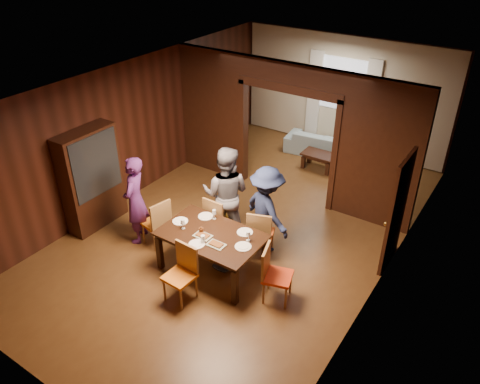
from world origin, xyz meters
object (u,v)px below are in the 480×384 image
Objects in this scene: person_navy at (267,210)px; chair_far_r at (261,232)px; person_purple at (135,200)px; person_grey at (226,194)px; sofa at (326,144)px; dining_table at (212,252)px; chair_right at (278,275)px; coffee_table at (319,161)px; chair_near at (179,275)px; hutch at (92,179)px; chair_left at (156,221)px; chair_far_l at (220,218)px.

chair_far_r is at bearing 116.16° from person_navy.
person_purple is 1.66m from person_grey.
person_grey reaches higher than sofa.
person_purple is at bearing 49.80° from person_navy.
dining_table is at bearing 41.56° from chair_far_r.
person_purple is 1.77× the size of chair_right.
coffee_table is 5.31m from chair_near.
person_navy is at bearing 66.61° from dining_table.
chair_left is at bearing 5.82° from hutch.
coffee_table is 5.33m from hutch.
person_navy reaches higher than chair_far_r.
hutch is (-2.76, -0.10, 0.62)m from dining_table.
person_grey reaches higher than dining_table.
hutch is at bearing 3.32° from person_grey.
sofa is 1.17× the size of dining_table.
chair_left is at bearing 71.96° from sofa.
person_grey reaches higher than chair_left.
person_navy is 0.95m from chair_far_l.
person_purple is 0.54m from chair_left.
chair_right is at bearing 151.85° from person_navy.
sofa is 2.08× the size of chair_far_r.
person_navy is at bearing 131.68° from chair_left.
person_purple is 1.92m from chair_near.
person_purple reaches higher than dining_table.
chair_far_l is 1.00× the size of chair_near.
sofa is 5.93m from hutch.
chair_near reaches higher than coffee_table.
chair_far_r is (0.01, -0.20, -0.35)m from person_navy.
person_purple is at bearing -64.88° from chair_left.
person_grey is 1.39m from chair_left.
sofa is (1.40, 5.29, -0.56)m from person_purple.
person_grey is 0.96m from chair_far_r.
chair_left is (-1.02, -5.20, 0.19)m from sofa.
dining_table is at bearing 89.66° from person_navy.
dining_table is (-0.45, -1.04, -0.45)m from person_navy.
person_purple reaches higher than chair_left.
chair_near is at bearing -89.85° from dining_table.
chair_right reaches higher than sofa.
chair_far_l reaches higher than dining_table.
person_navy is 4.31m from sofa.
person_grey is 1.08× the size of dining_table.
chair_left is 1.00× the size of chair_far_r.
coffee_table is 3.69m from chair_far_l.
person_navy reaches higher than coffee_table.
person_grey is 2.33× the size of coffee_table.
person_grey is at bearing 81.96° from sofa.
person_purple is at bearing 3.31° from hutch.
chair_far_r is 1.76m from chair_near.
person_grey reaches higher than chair_right.
coffee_table is (-0.55, 3.41, -0.63)m from person_navy.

